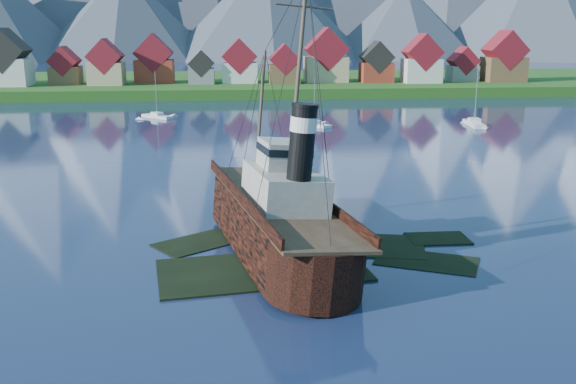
{
  "coord_description": "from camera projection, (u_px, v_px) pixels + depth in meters",
  "views": [
    {
      "loc": [
        -5.57,
        -54.4,
        20.79
      ],
      "look_at": [
        -0.02,
        6.0,
        5.0
      ],
      "focal_mm": 40.0,
      "sensor_mm": 36.0,
      "label": 1
    }
  ],
  "objects": [
    {
      "name": "shore_bank",
      "position": [
        245.0,
        87.0,
        221.98
      ],
      "size": [
        600.0,
        80.0,
        3.2
      ],
      "primitive_type": "cube",
      "color": "#1F4213",
      "rests_on": "ground"
    },
    {
      "name": "shoal",
      "position": [
        311.0,
        257.0,
        60.47
      ],
      "size": [
        31.71,
        21.24,
        1.14
      ],
      "color": "black",
      "rests_on": "ground"
    },
    {
      "name": "town",
      "position": [
        139.0,
        64.0,
        199.62
      ],
      "size": [
        250.96,
        16.69,
        17.3
      ],
      "color": "maroon",
      "rests_on": "ground"
    },
    {
      "name": "tugboat_wreck",
      "position": [
        273.0,
        213.0,
        61.52
      ],
      "size": [
        7.78,
        33.53,
        26.57
      ],
      "rotation": [
        0.0,
        0.09,
        0.2
      ],
      "color": "black",
      "rests_on": "ground"
    },
    {
      "name": "seawall",
      "position": [
        248.0,
        100.0,
        185.36
      ],
      "size": [
        600.0,
        2.5,
        2.0
      ],
      "primitive_type": "cube",
      "color": "#3F3D38",
      "rests_on": "ground"
    },
    {
      "name": "sailboat_d",
      "position": [
        474.0,
        124.0,
        137.03
      ],
      "size": [
        3.29,
        9.91,
        13.28
      ],
      "rotation": [
        0.0,
        0.0,
        -0.09
      ],
      "color": "silver",
      "rests_on": "ground"
    },
    {
      "name": "sailboat_e",
      "position": [
        314.0,
        125.0,
        136.69
      ],
      "size": [
        6.81,
        8.92,
        10.57
      ],
      "rotation": [
        0.0,
        0.0,
        0.57
      ],
      "color": "silver",
      "rests_on": "ground"
    },
    {
      "name": "ground",
      "position": [
        294.0,
        262.0,
        58.15
      ],
      "size": [
        1400.0,
        1400.0,
        0.0
      ],
      "primitive_type": "plane",
      "color": "#182444",
      "rests_on": "ground"
    },
    {
      "name": "sailboat_c",
      "position": [
        157.0,
        117.0,
        148.47
      ],
      "size": [
        7.78,
        7.48,
        11.13
      ],
      "rotation": [
        0.0,
        0.0,
        0.82
      ],
      "color": "silver",
      "rests_on": "ground"
    }
  ]
}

